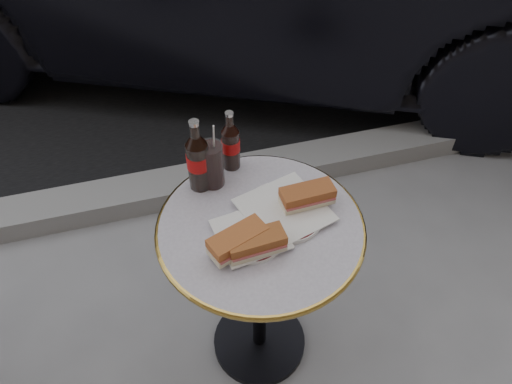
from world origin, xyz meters
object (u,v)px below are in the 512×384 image
object	(u,v)px
plate_left	(251,235)
cola_glass	(212,165)
plate_right	(284,211)
bistro_table	(260,293)
cola_bottle_left	(197,155)
cola_bottle_right	(230,140)

from	to	relation	value
plate_left	cola_glass	xyz separation A→B (m)	(-0.06, 0.24, 0.07)
plate_right	bistro_table	bearing A→B (deg)	-162.86
plate_right	cola_bottle_left	bearing A→B (deg)	140.27
bistro_table	cola_bottle_left	bearing A→B (deg)	123.76
plate_left	cola_bottle_left	xyz separation A→B (m)	(-0.10, 0.24, 0.12)
cola_bottle_left	cola_glass	size ratio (longest dim) A/B	1.63
bistro_table	cola_glass	xyz separation A→B (m)	(-0.10, 0.21, 0.44)
plate_left	cola_bottle_right	distance (m)	0.32
bistro_table	cola_bottle_left	size ratio (longest dim) A/B	2.87
cola_bottle_right	plate_left	bearing A→B (deg)	-93.31
cola_bottle_right	cola_glass	world-z (taller)	cola_bottle_right
cola_bottle_right	bistro_table	bearing A→B (deg)	-85.20
cola_bottle_left	cola_bottle_right	distance (m)	0.13
plate_left	plate_right	bearing A→B (deg)	26.91
bistro_table	cola_bottle_right	world-z (taller)	cola_bottle_right
plate_right	cola_glass	size ratio (longest dim) A/B	1.58
plate_left	cola_bottle_left	world-z (taller)	cola_bottle_left
bistro_table	plate_right	size ratio (longest dim) A/B	2.97
plate_left	cola_bottle_right	xyz separation A→B (m)	(0.02, 0.31, 0.10)
plate_right	cola_glass	distance (m)	0.26
plate_right	plate_left	bearing A→B (deg)	-153.09
cola_bottle_right	cola_glass	bearing A→B (deg)	-140.36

